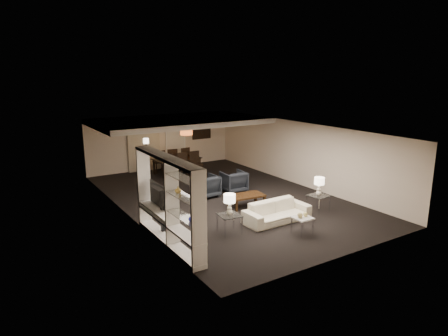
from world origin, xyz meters
name	(u,v)px	position (x,y,z in m)	size (l,w,h in m)	color
floor	(224,198)	(0.00, 0.00, 0.00)	(11.00, 11.00, 0.00)	black
ceiling	(224,128)	(0.00, 0.00, 2.50)	(7.00, 11.00, 0.02)	silver
wall_back	(161,141)	(0.00, 5.50, 1.25)	(7.00, 0.02, 2.50)	beige
wall_front	(346,208)	(0.00, -5.50, 1.25)	(7.00, 0.02, 2.50)	beige
wall_left	(127,177)	(-3.50, 0.00, 1.25)	(0.02, 11.00, 2.50)	beige
wall_right	(299,153)	(3.50, 0.00, 1.25)	(0.02, 11.00, 2.50)	beige
ceiling_soffit	(180,121)	(0.00, 3.50, 2.40)	(7.00, 4.00, 0.20)	silver
curtains	(144,145)	(-0.90, 5.42, 1.20)	(1.50, 0.12, 2.40)	beige
door	(176,144)	(0.70, 5.47, 1.05)	(0.90, 0.05, 2.10)	silver
painting	(201,132)	(2.10, 5.46, 1.55)	(0.95, 0.04, 0.65)	#142D38
media_unit	(168,201)	(-3.31, -2.60, 1.18)	(0.38, 3.40, 2.35)	white
pendant_light	(186,132)	(0.30, 3.50, 1.92)	(0.52, 0.52, 0.24)	#D8591E
sofa	(277,212)	(0.13, -2.81, 0.31)	(2.10, 0.82, 0.61)	beige
coffee_table	(246,201)	(0.13, -1.21, 0.21)	(1.15, 0.67, 0.41)	#311C0D
armchair_left	(206,186)	(-0.47, 0.49, 0.39)	(0.83, 0.86, 0.78)	black
armchair_right	(234,181)	(0.73, 0.49, 0.39)	(0.83, 0.86, 0.78)	black
side_table_left	(229,224)	(-1.57, -2.81, 0.27)	(0.58, 0.58, 0.54)	white
side_table_right	(318,203)	(1.83, -2.81, 0.27)	(0.58, 0.58, 0.54)	white
table_lamp_left	(230,205)	(-1.57, -2.81, 0.84)	(0.33, 0.33, 0.60)	beige
table_lamp_right	(319,186)	(1.83, -2.81, 0.84)	(0.33, 0.33, 0.60)	beige
marble_table	(302,225)	(0.13, -3.91, 0.24)	(0.48, 0.48, 0.48)	white
gold_gourd_a	(300,215)	(0.03, -3.91, 0.56)	(0.15, 0.15, 0.15)	tan
gold_gourd_b	(305,214)	(0.23, -3.91, 0.55)	(0.13, 0.13, 0.13)	#DECE75
television	(155,195)	(-3.28, -1.65, 1.08)	(0.15, 1.13, 0.65)	black
vase_blue	(192,218)	(-3.31, -3.91, 1.14)	(0.16, 0.16, 0.17)	#2629A5
vase_amber	(178,190)	(-3.31, -3.23, 1.64)	(0.16, 0.16, 0.16)	gold
floor_speaker	(163,219)	(-3.20, -1.96, 0.47)	(0.10, 0.10, 0.94)	black
dining_table	(178,166)	(0.10, 4.04, 0.35)	(1.99, 1.11, 0.70)	black
chair_nl	(171,167)	(-0.50, 3.39, 0.52)	(0.48, 0.48, 1.04)	black
chair_nm	(184,165)	(0.10, 3.39, 0.52)	(0.48, 0.48, 1.04)	black
chair_nr	(196,164)	(0.70, 3.39, 0.52)	(0.48, 0.48, 1.04)	black
chair_fl	(159,161)	(-0.50, 4.69, 0.52)	(0.48, 0.48, 1.04)	black
chair_fm	(171,160)	(0.10, 4.69, 0.52)	(0.48, 0.48, 1.04)	black
chair_fr	(183,158)	(0.70, 4.69, 0.52)	(0.48, 0.48, 1.04)	black
floor_lamp	(147,157)	(-1.17, 4.41, 0.82)	(0.24, 0.24, 1.65)	black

